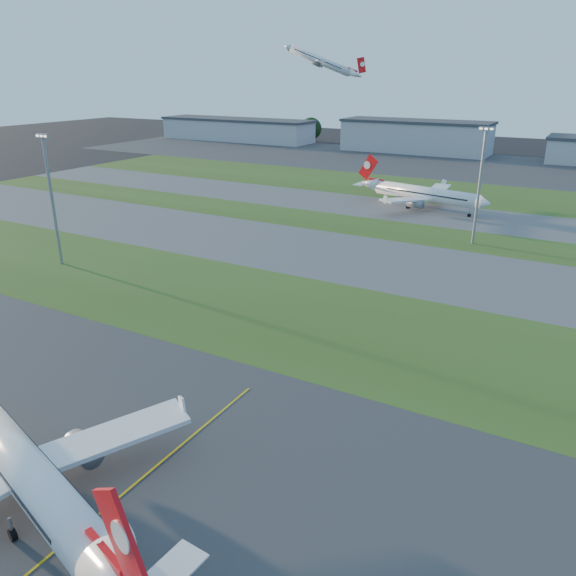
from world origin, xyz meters
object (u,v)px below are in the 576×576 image
Objects in this scene: airliner_taxiing at (424,194)px; light_mast_centre at (480,179)px; airliner_parked at (23,468)px; light_mast_west at (51,192)px.

airliner_taxiing is 1.50× the size of light_mast_centre.
airliner_parked is 133.14m from airliner_taxiing.
airliner_taxiing is 36.58m from light_mast_centre.
airliner_parked is at bearing -42.06° from light_mast_west.
light_mast_west is 1.00× the size of light_mast_centre.
light_mast_west reaches higher than airliner_parked.
airliner_parked is at bearing 104.93° from airliner_taxiing.
light_mast_west and light_mast_centre have the same top height.
light_mast_centre reaches higher than airliner_taxiing.
light_mast_west is at bearing 154.23° from airliner_parked.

